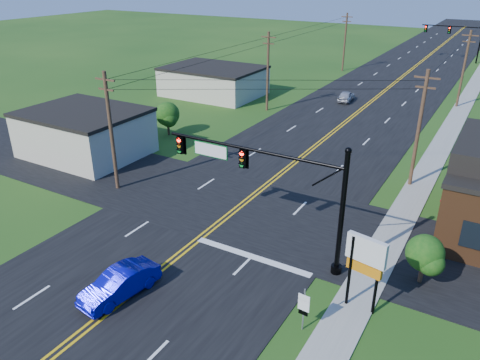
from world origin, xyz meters
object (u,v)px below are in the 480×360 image
Objects in this scene: signal_mast_far at (454,35)px; stop_sign at (445,204)px; signal_mast_main at (267,179)px; route_sign at (304,306)px; blue_car at (120,284)px.

signal_mast_far reaches higher than stop_sign.
stop_sign is at bearing -82.30° from signal_mast_far.
route_sign is at bearing -47.69° from signal_mast_main.
blue_car is 1.89× the size of route_sign.
signal_mast_main is at bearing 67.83° from blue_car.
blue_car is at bearing -120.76° from signal_mast_main.
signal_mast_far is 77.28m from route_sign.
stop_sign is (8.66, 8.66, -3.23)m from signal_mast_main.
signal_mast_far reaches higher than route_sign.
route_sign is (4.63, -5.08, -3.39)m from signal_mast_main.
stop_sign is (13.15, 16.19, 0.80)m from blue_car.
route_sign is at bearing 23.65° from blue_car.
route_sign is (4.53, -77.08, -3.19)m from signal_mast_far.
signal_mast_far is at bearing 97.44° from route_sign.
blue_car is at bearing -93.30° from signal_mast_far.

